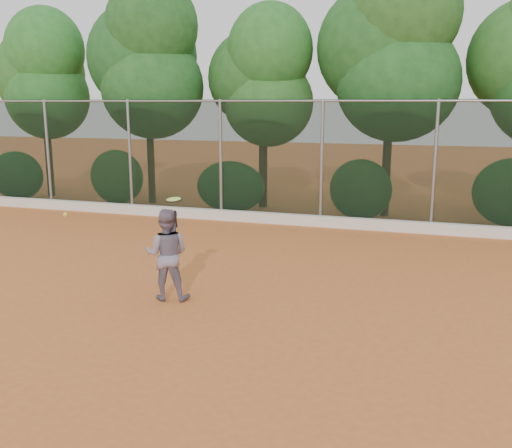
% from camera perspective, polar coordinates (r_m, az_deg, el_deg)
% --- Properties ---
extents(ground, '(80.00, 80.00, 0.00)m').
position_cam_1_polar(ground, '(9.76, -1.80, -8.37)').
color(ground, '#CA6A2F').
rests_on(ground, ground).
extents(concrete_curb, '(24.00, 0.20, 0.30)m').
position_cam_1_polar(concrete_curb, '(16.08, 6.31, 0.29)').
color(concrete_curb, silver).
rests_on(concrete_curb, ground).
extents(tennis_player, '(0.91, 0.77, 1.62)m').
position_cam_1_polar(tennis_player, '(10.08, -8.90, -3.02)').
color(tennis_player, slate).
rests_on(tennis_player, ground).
extents(chainlink_fence, '(24.09, 0.09, 3.50)m').
position_cam_1_polar(chainlink_fence, '(15.99, 6.58, 6.42)').
color(chainlink_fence, black).
rests_on(chainlink_fence, ground).
extents(foliage_backdrop, '(23.70, 3.63, 7.55)m').
position_cam_1_polar(foliage_backdrop, '(18.00, 6.29, 15.16)').
color(foliage_backdrop, '#402818').
rests_on(foliage_backdrop, ground).
extents(tennis_racket, '(0.30, 0.30, 0.54)m').
position_cam_1_polar(tennis_racket, '(9.70, -8.21, 2.23)').
color(tennis_racket, black).
rests_on(tennis_racket, ground).
extents(tennis_ball_in_flight, '(0.07, 0.07, 0.07)m').
position_cam_1_polar(tennis_ball_in_flight, '(10.51, -18.52, 0.92)').
color(tennis_ball_in_flight, yellow).
rests_on(tennis_ball_in_flight, ground).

